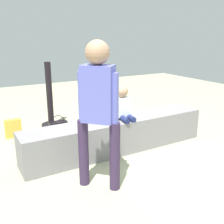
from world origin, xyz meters
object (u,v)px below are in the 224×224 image
at_px(child_seated, 123,105).
at_px(adult_standing, 98,103).
at_px(cake_plate, 105,121).
at_px(water_bottle_far_side, 88,119).
at_px(handbag_black_leather, 58,127).
at_px(water_bottle_near_gift, 78,131).
at_px(party_cup_red, 17,139).
at_px(gift_bag, 13,128).

xyz_separation_m(child_seated, adult_standing, (-0.75, -0.70, 0.28)).
distance_m(child_seated, cake_plate, 0.35).
bearing_deg(water_bottle_far_side, adult_standing, -111.42).
height_order(child_seated, handbag_black_leather, child_seated).
height_order(water_bottle_near_gift, water_bottle_far_side, water_bottle_far_side).
distance_m(water_bottle_near_gift, party_cup_red, 0.97).
distance_m(gift_bag, handbag_black_leather, 0.74).
bearing_deg(gift_bag, handbag_black_leather, -12.54).
height_order(cake_plate, gift_bag, cake_plate).
height_order(cake_plate, handbag_black_leather, cake_plate).
height_order(water_bottle_far_side, handbag_black_leather, handbag_black_leather).
relative_size(water_bottle_far_side, party_cup_red, 2.17).
height_order(adult_standing, gift_bag, adult_standing).
distance_m(gift_bag, water_bottle_far_side, 1.34).
height_order(cake_plate, water_bottle_far_side, cake_plate).
bearing_deg(water_bottle_far_side, cake_plate, -104.21).
xyz_separation_m(child_seated, party_cup_red, (-1.30, 1.07, -0.64)).
xyz_separation_m(party_cup_red, handbag_black_leather, (0.71, 0.10, 0.05)).
relative_size(gift_bag, handbag_black_leather, 1.15).
distance_m(water_bottle_near_gift, water_bottle_far_side, 0.63).
height_order(child_seated, water_bottle_far_side, child_seated).
xyz_separation_m(water_bottle_near_gift, water_bottle_far_side, (0.40, 0.49, 0.00)).
height_order(child_seated, gift_bag, child_seated).
distance_m(cake_plate, water_bottle_near_gift, 0.92).
relative_size(gift_bag, party_cup_red, 3.33).
bearing_deg(cake_plate, party_cup_red, 132.62).
xyz_separation_m(water_bottle_near_gift, party_cup_red, (-0.94, 0.26, -0.05)).
height_order(adult_standing, party_cup_red, adult_standing).
distance_m(cake_plate, water_bottle_far_side, 1.41).
height_order(adult_standing, water_bottle_near_gift, adult_standing).
height_order(water_bottle_far_side, party_cup_red, water_bottle_far_side).
relative_size(cake_plate, water_bottle_far_side, 0.95).
xyz_separation_m(water_bottle_far_side, handbag_black_leather, (-0.62, -0.12, -0.00)).
bearing_deg(gift_bag, child_seated, -45.62).
xyz_separation_m(water_bottle_near_gift, handbag_black_leather, (-0.22, 0.36, 0.00)).
bearing_deg(party_cup_red, water_bottle_near_gift, -15.63).
bearing_deg(cake_plate, child_seated, 3.11).
relative_size(adult_standing, water_bottle_near_gift, 7.11).
bearing_deg(cake_plate, water_bottle_far_side, 75.79).
bearing_deg(handbag_black_leather, gift_bag, 167.46).
bearing_deg(cake_plate, water_bottle_near_gift, 94.64).
bearing_deg(water_bottle_far_side, child_seated, -91.54).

